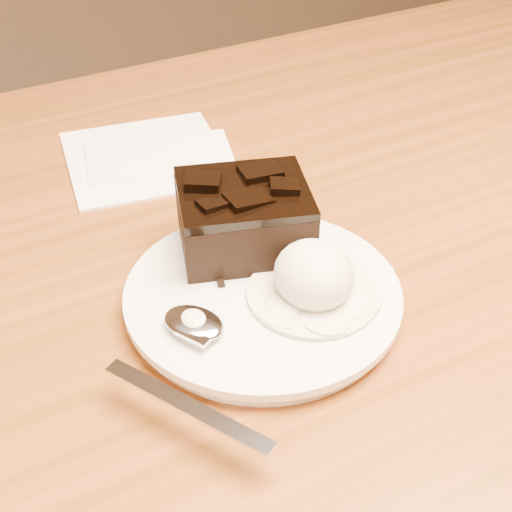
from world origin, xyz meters
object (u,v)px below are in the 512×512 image
brownie (244,221)px  ice_cream_scoop (314,275)px  spoon (194,325)px  napkin (146,156)px  plate (263,298)px

brownie → ice_cream_scoop: bearing=-79.8°
spoon → napkin: spoon is taller
ice_cream_scoop → spoon: bearing=174.7°
ice_cream_scoop → napkin: size_ratio=0.40×
plate → spoon: bearing=-166.6°
ice_cream_scoop → napkin: bearing=94.5°
brownie → napkin: bearing=92.1°
brownie → ice_cream_scoop: size_ratio=1.63×
ice_cream_scoop → spoon: 0.09m
plate → napkin: plate is taller
spoon → ice_cream_scoop: bearing=-33.4°
ice_cream_scoop → spoon: size_ratio=0.34×
plate → ice_cream_scoop: size_ratio=3.38×
spoon → napkin: size_ratio=1.19×
plate → napkin: bearing=88.4°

